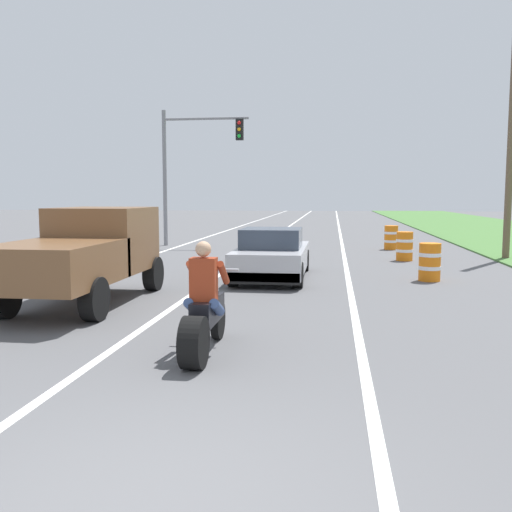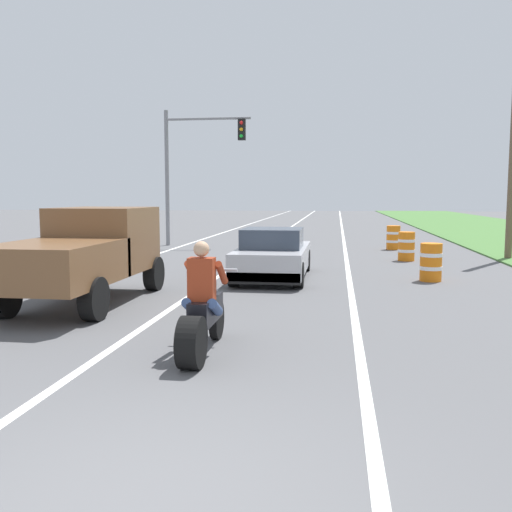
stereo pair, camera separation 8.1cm
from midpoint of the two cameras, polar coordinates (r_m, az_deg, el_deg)
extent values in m
plane|color=#565659|center=(4.54, -12.08, -23.61)|extent=(160.00, 160.00, 0.00)
cube|color=white|center=(24.75, -7.83, 0.87)|extent=(0.14, 120.00, 0.01)
cube|color=white|center=(23.80, 9.08, 0.65)|extent=(0.14, 120.00, 0.01)
cube|color=white|center=(24.01, 0.46, 0.77)|extent=(0.14, 120.00, 0.01)
cylinder|color=black|center=(7.44, -6.23, -8.68)|extent=(0.28, 0.69, 0.69)
cylinder|color=black|center=(8.92, -3.74, -6.39)|extent=(0.12, 0.63, 0.63)
cube|color=black|center=(8.16, -4.80, -5.44)|extent=(0.28, 1.10, 0.36)
cylinder|color=#B2B2B7|center=(8.77, -3.86, -4.16)|extent=(0.08, 0.36, 0.73)
cylinder|color=#A5A5AA|center=(8.68, -3.91, -1.39)|extent=(0.70, 0.05, 0.05)
cube|color=#993319|center=(7.86, -5.21, -2.34)|extent=(0.36, 0.24, 0.60)
sphere|color=tan|center=(7.81, -5.24, 0.71)|extent=(0.22, 0.22, 0.22)
cylinder|color=#384C7A|center=(8.00, -6.39, -5.11)|extent=(0.14, 0.47, 0.32)
cylinder|color=#993319|center=(8.19, -6.23, -1.65)|extent=(0.10, 0.51, 0.40)
cylinder|color=#384C7A|center=(7.92, -3.86, -5.21)|extent=(0.14, 0.47, 0.32)
cylinder|color=#993319|center=(8.10, -3.21, -1.72)|extent=(0.10, 0.51, 0.40)
cube|color=#B7B7BC|center=(15.41, 1.91, -0.27)|extent=(1.80, 4.30, 0.64)
cube|color=#333D4C|center=(15.15, 1.84, 1.82)|extent=(1.56, 1.70, 0.52)
cube|color=black|center=(13.42, 0.95, -2.26)|extent=(1.76, 0.20, 0.28)
cylinder|color=black|center=(17.11, -0.17, -0.33)|extent=(0.24, 0.64, 0.64)
cylinder|color=black|center=(16.95, 5.19, -0.42)|extent=(0.24, 0.64, 0.64)
cylinder|color=black|center=(13.97, -2.07, -1.79)|extent=(0.24, 0.64, 0.64)
cylinder|color=black|center=(13.78, 4.49, -1.92)|extent=(0.24, 0.64, 0.64)
cube|color=brown|center=(13.08, -14.90, 1.69)|extent=(1.90, 2.10, 1.40)
cube|color=#333D4C|center=(13.38, -14.36, 3.45)|extent=(1.67, 0.29, 0.57)
cube|color=brown|center=(11.09, -19.41, -0.77)|extent=(1.90, 2.70, 0.80)
cylinder|color=black|center=(14.25, -16.77, -1.57)|extent=(0.28, 0.80, 0.80)
cylinder|color=black|center=(13.61, -10.11, -1.75)|extent=(0.28, 0.80, 0.80)
cylinder|color=black|center=(11.34, -23.91, -3.76)|extent=(0.28, 0.80, 0.80)
cylinder|color=black|center=(10.53, -15.84, -4.20)|extent=(0.28, 0.80, 0.80)
cylinder|color=gray|center=(25.79, -8.88, 7.73)|extent=(0.18, 0.18, 6.00)
cylinder|color=gray|center=(25.51, -4.78, 13.66)|extent=(3.80, 0.12, 0.12)
cube|color=black|center=(25.16, -1.35, 12.64)|extent=(0.32, 0.24, 0.90)
sphere|color=red|center=(25.06, -1.41, 13.31)|extent=(0.16, 0.16, 0.16)
sphere|color=orange|center=(25.02, -1.41, 12.68)|extent=(0.16, 0.16, 0.16)
sphere|color=green|center=(24.99, -1.40, 12.04)|extent=(0.16, 0.16, 0.16)
cylinder|color=orange|center=(15.53, 17.40, -0.61)|extent=(0.56, 0.56, 1.00)
cylinder|color=white|center=(15.51, 17.42, 0.13)|extent=(0.58, 0.58, 0.10)
cylinder|color=white|center=(15.55, 17.38, -1.15)|extent=(0.58, 0.58, 0.10)
cylinder|color=orange|center=(20.15, 15.07, 0.95)|extent=(0.56, 0.56, 1.00)
cylinder|color=white|center=(20.13, 15.08, 1.51)|extent=(0.58, 0.58, 0.10)
cylinder|color=white|center=(20.16, 15.06, 0.52)|extent=(0.58, 0.58, 0.10)
cylinder|color=orange|center=(24.19, 13.80, 1.81)|extent=(0.56, 0.56, 1.00)
cylinder|color=white|center=(24.18, 13.81, 2.29)|extent=(0.58, 0.58, 0.10)
cylinder|color=white|center=(24.20, 13.79, 1.46)|extent=(0.58, 0.58, 0.10)
camera|label=1|loc=(0.04, -89.80, 0.02)|focal=39.59mm
camera|label=2|loc=(0.04, 90.20, -0.02)|focal=39.59mm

